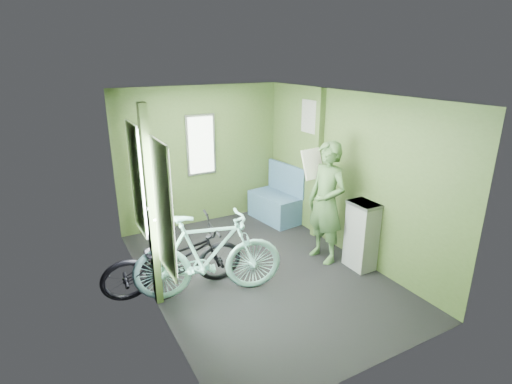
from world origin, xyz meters
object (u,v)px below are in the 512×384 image
at_px(bicycle_black, 177,292).
at_px(bench_seat, 276,204).
at_px(bicycle_mint, 210,294).
at_px(passenger, 326,202).
at_px(waste_box, 361,236).

bearing_deg(bicycle_black, bench_seat, -54.67).
xyz_separation_m(bicycle_mint, passenger, (1.76, 0.06, 0.85)).
bearing_deg(bench_seat, bicycle_black, -156.31).
height_order(bicycle_black, passenger, passenger).
relative_size(bicycle_mint, bench_seat, 1.79).
distance_m(bicycle_mint, waste_box, 2.13).
bearing_deg(bicycle_black, passenger, -90.84).
height_order(bicycle_black, waste_box, waste_box).
xyz_separation_m(bicycle_black, bench_seat, (2.27, 1.37, 0.29)).
height_order(waste_box, bench_seat, bench_seat).
relative_size(bicycle_black, passenger, 1.01).
bearing_deg(waste_box, bicycle_mint, 169.88).
height_order(bicycle_mint, bench_seat, bench_seat).
xyz_separation_m(passenger, waste_box, (0.28, -0.42, -0.38)).
bearing_deg(waste_box, bicycle_black, 165.59).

